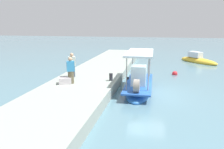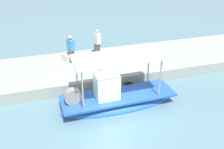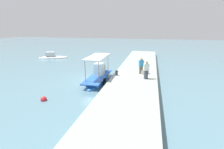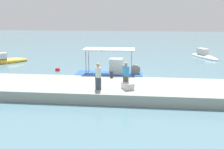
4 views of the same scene
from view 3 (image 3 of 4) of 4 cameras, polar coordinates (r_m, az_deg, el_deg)
The scene contains 9 objects.
ground_plane at distance 18.80m, azimuth -5.87°, elevation -1.71°, with size 120.00×120.00×0.00m, color slate.
dock_quay at distance 17.83m, azimuth 7.33°, elevation -1.56°, with size 36.00×4.44×0.69m, color #959F95.
main_fishing_boat at distance 18.11m, azimuth -4.51°, elevation -0.91°, with size 5.85×1.90×3.00m.
fisherman_near_bollard at distance 18.52m, azimuth 9.47°, elevation 2.60°, with size 0.51×0.55×1.71m.
fisherman_by_crate at distance 16.80m, azimuth 11.10°, elevation 1.21°, with size 0.49×0.55×1.74m.
mooring_bollard at distance 17.79m, azimuth 1.49°, elevation 0.53°, with size 0.24×0.24×0.50m, color #2D2D33.
cargo_crate at distance 18.78m, azimuth 10.50°, elevation 0.95°, with size 0.77×0.62×0.41m, color silver.
marker_buoy at distance 14.63m, azimuth -21.41°, elevation -7.56°, with size 0.47×0.47×0.47m.
moored_boat_mid at distance 32.75m, azimuth -18.74°, elevation 5.39°, with size 3.15×5.10×1.37m.
Camera 3 is at (-16.97, -5.82, 5.61)m, focal length 28.02 mm.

